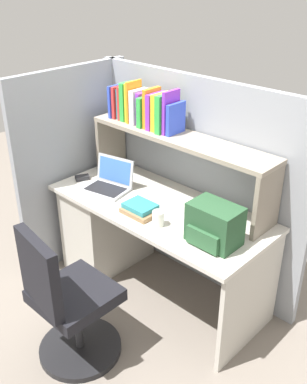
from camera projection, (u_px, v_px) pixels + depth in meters
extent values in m
plane|color=slate|center=(158.00, 289.00, 3.40)|extent=(8.00, 8.00, 0.00)
cube|color=beige|center=(159.00, 207.00, 3.07)|extent=(1.60, 0.70, 0.03)
cube|color=beige|center=(108.00, 223.00, 3.57)|extent=(0.40, 0.64, 0.70)
cube|color=beige|center=(250.00, 301.00, 2.76)|extent=(0.03, 0.64, 0.70)
cube|color=gray|center=(194.00, 181.00, 3.28)|extent=(1.84, 0.05, 1.55)
cube|color=gray|center=(76.00, 166.00, 3.53)|extent=(0.05, 1.06, 1.55)
cube|color=gray|center=(111.00, 143.00, 3.52)|extent=(0.03, 0.28, 0.42)
cube|color=gray|center=(267.00, 202.00, 2.66)|extent=(0.03, 0.28, 0.42)
cube|color=gray|center=(179.00, 138.00, 2.99)|extent=(1.44, 0.28, 0.03)
cube|color=blue|center=(116.00, 101.00, 3.29)|extent=(0.02, 0.15, 0.24)
cube|color=red|center=(120.00, 102.00, 3.28)|extent=(0.02, 0.15, 0.24)
cube|color=teal|center=(124.00, 103.00, 3.27)|extent=(0.02, 0.14, 0.22)
cube|color=red|center=(125.00, 103.00, 3.24)|extent=(0.02, 0.13, 0.24)
cube|color=green|center=(128.00, 101.00, 3.21)|extent=(0.04, 0.14, 0.28)
cube|color=yellow|center=(133.00, 102.00, 3.20)|extent=(0.02, 0.15, 0.28)
cube|color=orange|center=(134.00, 102.00, 3.17)|extent=(0.02, 0.14, 0.30)
cube|color=white|center=(139.00, 106.00, 3.16)|extent=(0.04, 0.16, 0.24)
cube|color=purple|center=(144.00, 108.00, 3.14)|extent=(0.03, 0.14, 0.23)
cube|color=green|center=(147.00, 111.00, 3.12)|extent=(0.04, 0.18, 0.21)
cube|color=orange|center=(152.00, 108.00, 3.08)|extent=(0.03, 0.16, 0.27)
cube|color=purple|center=(156.00, 111.00, 3.06)|extent=(0.04, 0.18, 0.25)
cube|color=yellow|center=(161.00, 112.00, 3.03)|extent=(0.04, 0.17, 0.25)
cube|color=green|center=(165.00, 113.00, 2.99)|extent=(0.04, 0.17, 0.26)
cube|color=purple|center=(171.00, 112.00, 2.96)|extent=(0.02, 0.15, 0.29)
cube|color=blue|center=(176.00, 119.00, 2.97)|extent=(0.03, 0.17, 0.21)
cube|color=#B7BABF|center=(106.00, 190.00, 3.24)|extent=(0.35, 0.28, 0.02)
cube|color=black|center=(106.00, 189.00, 3.23)|extent=(0.30, 0.22, 0.00)
cube|color=#B7BABF|center=(115.00, 170.00, 3.28)|extent=(0.31, 0.11, 0.20)
cube|color=#3F72CC|center=(115.00, 170.00, 3.28)|extent=(0.27, 0.09, 0.17)
cube|color=#264C2D|center=(215.00, 224.00, 2.61)|extent=(0.30, 0.20, 0.25)
cube|color=#2B5734|center=(203.00, 239.00, 2.57)|extent=(0.22, 0.04, 0.11)
cube|color=#262628|center=(82.00, 178.00, 3.41)|extent=(0.10, 0.12, 0.03)
cylinder|color=white|center=(158.00, 218.00, 2.81)|extent=(0.08, 0.08, 0.10)
cube|color=olive|center=(141.00, 211.00, 2.95)|extent=(0.23, 0.18, 0.03)
cube|color=teal|center=(140.00, 206.00, 2.95)|extent=(0.20, 0.16, 0.03)
cylinder|color=black|center=(81.00, 348.00, 2.86)|extent=(0.52, 0.52, 0.04)
cylinder|color=#262628|center=(78.00, 321.00, 2.75)|extent=(0.05, 0.05, 0.41)
cube|color=black|center=(75.00, 295.00, 2.66)|extent=(0.44, 0.44, 0.08)
cube|color=black|center=(39.00, 273.00, 2.43)|extent=(0.40, 0.11, 0.44)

